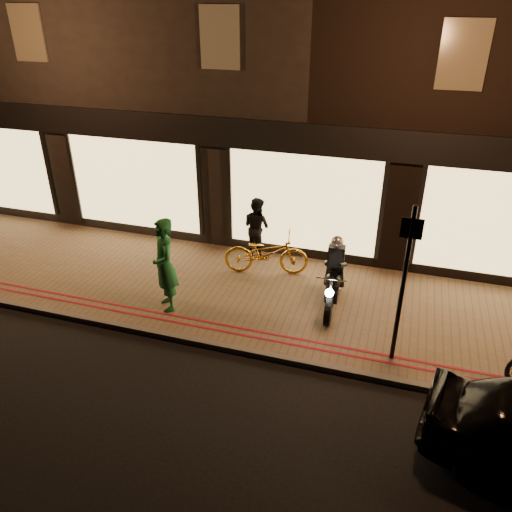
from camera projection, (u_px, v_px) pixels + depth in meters
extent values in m
plane|color=black|center=(253.00, 357.00, 9.34)|extent=(90.00, 90.00, 0.00)
cube|color=brown|center=(280.00, 299.00, 11.00)|extent=(50.00, 4.00, 0.12)
cube|color=#59544C|center=(254.00, 353.00, 9.36)|extent=(50.00, 0.14, 0.12)
cube|color=maroon|center=(260.00, 338.00, 9.66)|extent=(50.00, 0.06, 0.01)
cube|color=maroon|center=(263.00, 332.00, 9.83)|extent=(50.00, 0.06, 0.01)
cube|color=black|center=(163.00, 55.00, 16.56)|extent=(12.00, 10.00, 8.50)
cube|color=black|center=(306.00, 139.00, 11.21)|extent=(48.00, 0.12, 0.70)
cube|color=#ECC476|center=(135.00, 184.00, 13.11)|extent=(3.60, 0.06, 2.38)
cube|color=#ECC476|center=(303.00, 203.00, 11.92)|extent=(3.60, 0.06, 2.38)
cube|color=#ECC476|center=(507.00, 226.00, 10.73)|extent=(3.60, 0.06, 2.38)
cube|color=#3F331E|center=(28.00, 33.00, 12.11)|extent=(0.90, 0.06, 1.30)
cube|color=#3F331E|center=(220.00, 38.00, 10.79)|extent=(0.90, 0.06, 1.30)
cube|color=#3F331E|center=(463.00, 55.00, 9.56)|extent=(0.90, 0.06, 1.30)
cylinder|color=black|center=(328.00, 310.00, 9.96)|extent=(0.15, 0.65, 0.64)
cylinder|color=black|center=(336.00, 278.00, 11.07)|extent=(0.15, 0.65, 0.64)
cylinder|color=silver|center=(328.00, 310.00, 9.96)|extent=(0.15, 0.15, 0.14)
cylinder|color=silver|center=(336.00, 278.00, 11.07)|extent=(0.15, 0.15, 0.14)
cube|color=black|center=(333.00, 289.00, 10.52)|extent=(0.29, 0.71, 0.30)
ellipsoid|color=black|center=(333.00, 280.00, 10.27)|extent=(0.35, 0.52, 0.29)
cube|color=black|center=(336.00, 270.00, 10.64)|extent=(0.25, 0.56, 0.09)
cylinder|color=silver|center=(332.00, 279.00, 9.79)|extent=(0.60, 0.06, 0.03)
cylinder|color=silver|center=(330.00, 296.00, 9.86)|extent=(0.07, 0.33, 0.71)
sphere|color=white|center=(329.00, 293.00, 9.66)|extent=(0.18, 0.18, 0.17)
cylinder|color=silver|center=(340.00, 284.00, 10.93)|extent=(0.10, 0.55, 0.07)
cube|color=black|center=(336.00, 258.00, 10.36)|extent=(0.35, 0.24, 0.55)
sphere|color=#ADB0B4|center=(337.00, 242.00, 10.12)|extent=(0.27, 0.27, 0.26)
cylinder|color=black|center=(326.00, 263.00, 10.11)|extent=(0.20, 0.61, 0.34)
cylinder|color=black|center=(342.00, 265.00, 10.04)|extent=(0.14, 0.61, 0.34)
cylinder|color=black|center=(328.00, 277.00, 10.57)|extent=(0.21, 0.29, 0.46)
cylinder|color=black|center=(341.00, 279.00, 10.51)|extent=(0.19, 0.29, 0.46)
cylinder|color=black|center=(403.00, 287.00, 8.46)|extent=(0.08, 0.08, 3.00)
cube|color=black|center=(412.00, 228.00, 7.95)|extent=(0.35, 0.05, 0.35)
imported|color=orange|center=(266.00, 253.00, 11.72)|extent=(2.07, 1.11, 1.04)
imported|color=#1B6631|center=(165.00, 265.00, 10.18)|extent=(0.84, 0.87, 2.02)
imported|color=black|center=(257.00, 227.00, 12.43)|extent=(0.93, 0.86, 1.54)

